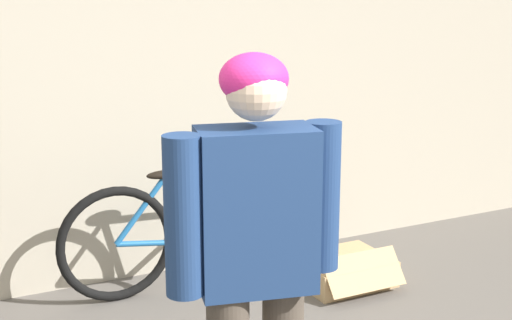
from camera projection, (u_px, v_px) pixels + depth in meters
name	position (u px, v px, depth m)	size (l,w,h in m)	color
wall_back	(97.00, 76.00, 4.25)	(8.00, 0.07, 2.60)	#B7AD99
person	(256.00, 245.00, 2.50)	(0.67, 0.32, 1.60)	#4C4238
bicycle	(203.00, 228.00, 4.40)	(1.80, 0.46, 0.77)	black
cardboard_box	(343.00, 270.00, 4.49)	(0.55, 0.54, 0.26)	tan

